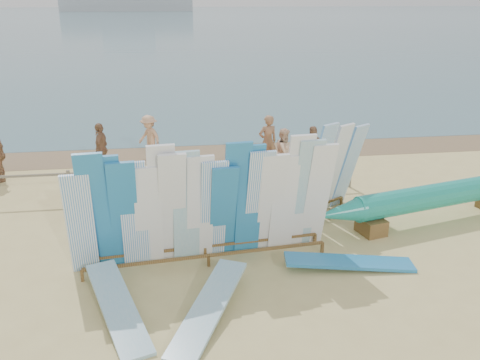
{
  "coord_description": "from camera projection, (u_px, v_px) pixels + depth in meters",
  "views": [
    {
      "loc": [
        0.81,
        -10.52,
        5.37
      ],
      "look_at": [
        2.46,
        1.11,
        1.08
      ],
      "focal_mm": 38.0,
      "sensor_mm": 36.0,
      "label": 1
    }
  ],
  "objects": [
    {
      "name": "beachgoer_3",
      "position": [
        149.0,
        138.0,
        17.34
      ],
      "size": [
        0.98,
        1.03,
        1.56
      ],
      "primitive_type": "imported",
      "rotation": [
        0.0,
        0.0,
        5.44
      ],
      "color": "tan",
      "rests_on": "ground"
    },
    {
      "name": "ocean",
      "position": [
        162.0,
        17.0,
        130.58
      ],
      "size": [
        320.0,
        240.0,
        0.02
      ],
      "primitive_type": "cube",
      "color": "#406672",
      "rests_on": "ground"
    },
    {
      "name": "fence",
      "position": [
        143.0,
        176.0,
        14.1
      ],
      "size": [
        12.08,
        0.08,
        0.9
      ],
      "color": "#746A57",
      "rests_on": "ground"
    },
    {
      "name": "flat_board_b",
      "position": [
        209.0,
        316.0,
        9.01
      ],
      "size": [
        1.68,
        2.66,
        0.41
      ],
      "primitive_type": "cube",
      "rotation": [
        0.13,
        0.0,
        -0.46
      ],
      "color": "#80B8CD",
      "rests_on": "ground"
    },
    {
      "name": "flat_board_a",
      "position": [
        118.0,
        315.0,
        9.04
      ],
      "size": [
        1.39,
        2.73,
        0.4
      ],
      "primitive_type": "cube",
      "rotation": [
        0.12,
        0.0,
        0.33
      ],
      "color": "#80B8CD",
      "rests_on": "ground"
    },
    {
      "name": "vendor_table",
      "position": [
        295.0,
        219.0,
        12.08
      ],
      "size": [
        0.87,
        0.66,
        1.07
      ],
      "rotation": [
        0.0,
        0.0,
        0.12
      ],
      "color": "brown",
      "rests_on": "ground"
    },
    {
      "name": "beachgoer_10",
      "position": [
        313.0,
        152.0,
        15.57
      ],
      "size": [
        0.98,
        0.46,
        1.65
      ],
      "primitive_type": "imported",
      "rotation": [
        0.0,
        0.0,
        3.18
      ],
      "color": "#8C6042",
      "rests_on": "ground"
    },
    {
      "name": "beachgoer_8",
      "position": [
        284.0,
        153.0,
        15.76
      ],
      "size": [
        0.71,
        0.82,
        1.53
      ],
      "primitive_type": "imported",
      "rotation": [
        0.0,
        0.0,
        0.99
      ],
      "color": "beige",
      "rests_on": "ground"
    },
    {
      "name": "beachgoer_7",
      "position": [
        268.0,
        142.0,
        16.52
      ],
      "size": [
        0.71,
        0.49,
        1.76
      ],
      "primitive_type": "imported",
      "rotation": [
        0.0,
        0.0,
        3.38
      ],
      "color": "#8C6042",
      "rests_on": "ground"
    },
    {
      "name": "main_surfboard_rack",
      "position": [
        206.0,
        208.0,
        10.47
      ],
      "size": [
        5.52,
        1.25,
        2.76
      ],
      "rotation": [
        0.0,
        0.0,
        0.1
      ],
      "color": "brown",
      "rests_on": "ground"
    },
    {
      "name": "beachgoer_4",
      "position": [
        101.0,
        148.0,
        16.0
      ],
      "size": [
        0.58,
        1.02,
        1.64
      ],
      "primitive_type": "imported",
      "rotation": [
        0.0,
        0.0,
        4.53
      ],
      "color": "#8C6042",
      "rests_on": "ground"
    },
    {
      "name": "stroller",
      "position": [
        254.0,
        167.0,
        15.56
      ],
      "size": [
        0.69,
        0.84,
        1.0
      ],
      "rotation": [
        0.0,
        0.0,
        0.28
      ],
      "color": "red",
      "rests_on": "ground"
    },
    {
      "name": "beach_chair_left",
      "position": [
        171.0,
        179.0,
        15.1
      ],
      "size": [
        0.62,
        0.63,
        0.79
      ],
      "rotation": [
        0.0,
        0.0,
        -0.27
      ],
      "color": "red",
      "rests_on": "ground"
    },
    {
      "name": "side_surfboard_rack",
      "position": [
        327.0,
        174.0,
        12.7
      ],
      "size": [
        2.26,
        1.72,
        2.55
      ],
      "rotation": [
        0.0,
        0.0,
        0.55
      ],
      "color": "brown",
      "rests_on": "ground"
    },
    {
      "name": "outrigger_canoe",
      "position": [
        437.0,
        197.0,
        12.62
      ],
      "size": [
        6.97,
        2.27,
        1.0
      ],
      "rotation": [
        0.0,
        0.0,
        0.24
      ],
      "color": "brown",
      "rests_on": "ground"
    },
    {
      "name": "wet_sand_strip",
      "position": [
        149.0,
        154.0,
        18.22
      ],
      "size": [
        40.0,
        2.6,
        0.01
      ],
      "primitive_type": "cube",
      "color": "#7C6446",
      "rests_on": "ground"
    },
    {
      "name": "flat_board_d",
      "position": [
        349.0,
        267.0,
        10.64
      ],
      "size": [
        2.75,
        0.87,
        0.25
      ],
      "primitive_type": "cube",
      "rotation": [
        0.07,
        0.0,
        1.45
      ],
      "color": "#2376B2",
      "rests_on": "ground"
    },
    {
      "name": "ground",
      "position": [
        140.0,
        246.0,
        11.52
      ],
      "size": [
        160.0,
        160.0,
        0.0
      ],
      "primitive_type": "plane",
      "color": "#D1C079",
      "rests_on": "ground"
    },
    {
      "name": "beach_chair_right",
      "position": [
        164.0,
        173.0,
        15.54
      ],
      "size": [
        0.67,
        0.68,
        0.81
      ],
      "rotation": [
        0.0,
        0.0,
        0.38
      ],
      "color": "red",
      "rests_on": "ground"
    }
  ]
}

